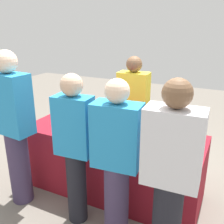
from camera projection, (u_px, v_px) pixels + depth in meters
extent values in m
plane|color=slate|center=(112.00, 189.00, 3.28)|extent=(12.00, 12.00, 0.00)
cube|color=maroon|center=(112.00, 162.00, 3.16)|extent=(2.12, 0.79, 0.78)
cylinder|color=black|center=(115.00, 118.00, 3.19)|extent=(0.06, 0.06, 0.21)
cylinder|color=black|center=(115.00, 107.00, 3.15)|extent=(0.02, 0.02, 0.07)
cylinder|color=black|center=(115.00, 103.00, 3.13)|extent=(0.03, 0.03, 0.02)
cylinder|color=silver|center=(115.00, 118.00, 3.20)|extent=(0.07, 0.07, 0.07)
cylinder|color=black|center=(131.00, 121.00, 3.07)|extent=(0.08, 0.08, 0.22)
cylinder|color=black|center=(131.00, 109.00, 3.02)|extent=(0.03, 0.03, 0.07)
cylinder|color=black|center=(131.00, 105.00, 3.01)|extent=(0.03, 0.03, 0.02)
cylinder|color=silver|center=(131.00, 121.00, 3.08)|extent=(0.08, 0.08, 0.08)
cylinder|color=black|center=(163.00, 126.00, 2.89)|extent=(0.07, 0.07, 0.24)
cylinder|color=black|center=(164.00, 112.00, 2.84)|extent=(0.03, 0.03, 0.09)
cylinder|color=maroon|center=(164.00, 108.00, 2.82)|extent=(0.03, 0.03, 0.02)
cylinder|color=silver|center=(163.00, 127.00, 2.90)|extent=(0.07, 0.07, 0.08)
cylinder|color=black|center=(185.00, 130.00, 2.80)|extent=(0.07, 0.07, 0.22)
cylinder|color=black|center=(186.00, 117.00, 2.75)|extent=(0.03, 0.03, 0.09)
cylinder|color=black|center=(187.00, 112.00, 2.73)|extent=(0.03, 0.03, 0.02)
cylinder|color=silver|center=(185.00, 131.00, 2.81)|extent=(0.07, 0.07, 0.08)
cylinder|color=silver|center=(58.00, 127.00, 3.17)|extent=(0.06, 0.06, 0.00)
cylinder|color=silver|center=(57.00, 124.00, 3.16)|extent=(0.01, 0.01, 0.07)
sphere|color=silver|center=(57.00, 119.00, 3.14)|extent=(0.07, 0.07, 0.07)
cylinder|color=silver|center=(68.00, 131.00, 3.06)|extent=(0.07, 0.07, 0.00)
cylinder|color=silver|center=(68.00, 127.00, 3.05)|extent=(0.01, 0.01, 0.08)
sphere|color=silver|center=(68.00, 122.00, 3.03)|extent=(0.06, 0.06, 0.06)
sphere|color=#590C19|center=(68.00, 123.00, 3.03)|extent=(0.03, 0.03, 0.03)
cylinder|color=silver|center=(75.00, 132.00, 3.04)|extent=(0.06, 0.06, 0.00)
cylinder|color=silver|center=(75.00, 129.00, 3.03)|extent=(0.01, 0.01, 0.07)
sphere|color=silver|center=(75.00, 123.00, 3.01)|extent=(0.07, 0.07, 0.07)
cylinder|color=silver|center=(98.00, 132.00, 3.02)|extent=(0.06, 0.06, 0.00)
cylinder|color=silver|center=(98.00, 130.00, 3.01)|extent=(0.01, 0.01, 0.06)
sphere|color=silver|center=(98.00, 125.00, 2.99)|extent=(0.07, 0.07, 0.07)
sphere|color=#590C19|center=(98.00, 126.00, 2.99)|extent=(0.04, 0.04, 0.04)
cylinder|color=silver|center=(140.00, 146.00, 2.68)|extent=(0.06, 0.06, 0.00)
cylinder|color=silver|center=(140.00, 143.00, 2.67)|extent=(0.01, 0.01, 0.07)
sphere|color=silver|center=(140.00, 137.00, 2.64)|extent=(0.07, 0.07, 0.07)
cylinder|color=silver|center=(170.00, 148.00, 2.65)|extent=(0.06, 0.06, 0.00)
cylinder|color=silver|center=(171.00, 145.00, 2.63)|extent=(0.01, 0.01, 0.07)
sphere|color=silver|center=(171.00, 139.00, 2.61)|extent=(0.06, 0.06, 0.06)
cylinder|color=silver|center=(174.00, 135.00, 2.71)|extent=(0.20, 0.20, 0.20)
cylinder|color=#3F3351|center=(132.00, 140.00, 3.74)|extent=(0.23, 0.23, 0.78)
cube|color=yellow|center=(133.00, 94.00, 3.51)|extent=(0.42, 0.24, 0.59)
sphere|color=brown|center=(134.00, 64.00, 3.38)|extent=(0.21, 0.21, 0.21)
cylinder|color=#3F3351|center=(20.00, 167.00, 2.96)|extent=(0.24, 0.24, 0.86)
cube|color=#268CCC|center=(11.00, 104.00, 2.71)|extent=(0.45, 0.28, 0.65)
sphere|color=beige|center=(5.00, 62.00, 2.57)|extent=(0.23, 0.23, 0.23)
cylinder|color=black|center=(77.00, 187.00, 2.68)|extent=(0.20, 0.20, 0.78)
cube|color=#268CCC|center=(74.00, 126.00, 2.45)|extent=(0.38, 0.23, 0.58)
sphere|color=#D8AD8C|center=(72.00, 85.00, 2.32)|extent=(0.21, 0.21, 0.21)
cylinder|color=#3F3351|center=(116.00, 201.00, 2.46)|extent=(0.23, 0.23, 0.78)
cube|color=#268CCC|center=(117.00, 136.00, 2.24)|extent=(0.44, 0.27, 0.58)
sphere|color=beige|center=(117.00, 91.00, 2.11)|extent=(0.21, 0.21, 0.21)
cylinder|color=black|center=(166.00, 224.00, 2.16)|extent=(0.24, 0.24, 0.81)
cube|color=silver|center=(173.00, 147.00, 1.93)|extent=(0.45, 0.26, 0.61)
sphere|color=brown|center=(177.00, 93.00, 1.80)|extent=(0.22, 0.22, 0.22)
cube|color=white|center=(178.00, 139.00, 3.61)|extent=(0.48, 0.14, 0.91)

